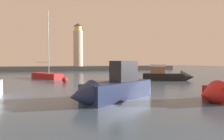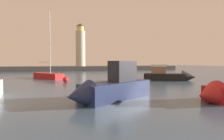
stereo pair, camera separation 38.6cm
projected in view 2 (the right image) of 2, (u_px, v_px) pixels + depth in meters
name	position (u px, v px, depth m)	size (l,w,h in m)	color
ground_plane	(82.00, 79.00, 32.24)	(220.00, 220.00, 0.00)	#384C60
breakwater	(68.00, 69.00, 61.47)	(79.39, 6.71, 1.46)	#423F3D
lighthouse	(80.00, 46.00, 62.47)	(3.12, 3.12, 14.34)	beige
motorboat_0	(170.00, 75.00, 29.13)	(7.53, 6.07, 2.95)	black
motorboat_1	(110.00, 88.00, 13.88)	(7.65, 5.40, 3.17)	#1E284C
sailboat_moored	(48.00, 75.00, 32.34)	(5.23, 6.77, 11.48)	#B21E1E
mooring_buoy	(66.00, 80.00, 26.20)	(0.78, 0.78, 0.78)	red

